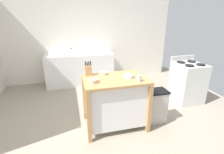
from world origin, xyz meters
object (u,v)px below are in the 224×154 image
(bowl_ceramic_wide, at_px, (93,81))
(trash_bin, at_px, (156,106))
(bowl_stoneware_deep, at_px, (104,73))
(stove, at_px, (187,82))
(knife_block, at_px, (88,70))
(sink_faucet, at_px, (79,49))
(drinking_cup, at_px, (139,78))
(bottle_dish_soap, at_px, (71,52))
(bowl_ceramic_small, at_px, (129,76))
(kitchen_island, at_px, (115,100))

(bowl_ceramic_wide, xyz_separation_m, trash_bin, (1.14, 0.02, -0.62))
(bowl_stoneware_deep, distance_m, stove, 2.07)
(knife_block, bearing_deg, stove, 5.87)
(sink_faucet, bearing_deg, bowl_stoneware_deep, -82.06)
(drinking_cup, bearing_deg, bottle_dish_soap, 112.30)
(bowl_ceramic_small, bearing_deg, bottle_dish_soap, 111.90)
(bowl_ceramic_small, xyz_separation_m, sink_faucet, (-0.66, 2.35, 0.07))
(kitchen_island, xyz_separation_m, sink_faucet, (-0.43, 2.32, 0.49))
(drinking_cup, relative_size, stove, 0.10)
(bowl_stoneware_deep, bearing_deg, stove, 7.27)
(knife_block, bearing_deg, drinking_cup, -33.30)
(stove, bearing_deg, drinking_cup, -155.00)
(bowl_ceramic_wide, height_order, bottle_dish_soap, bottle_dish_soap)
(bottle_dish_soap, bearing_deg, bowl_ceramic_small, -68.10)
(trash_bin, bearing_deg, sink_faucet, 116.48)
(bowl_ceramic_wide, height_order, bowl_stoneware_deep, bowl_ceramic_wide)
(bowl_ceramic_wide, height_order, trash_bin, bowl_ceramic_wide)
(bowl_ceramic_wide, bearing_deg, bottle_dish_soap, 96.58)
(bowl_ceramic_wide, height_order, sink_faucet, sink_faucet)
(bowl_ceramic_wide, relative_size, drinking_cup, 1.56)
(stove, bearing_deg, trash_bin, -152.52)
(bowl_ceramic_small, height_order, stove, stove)
(bowl_ceramic_wide, relative_size, bowl_ceramic_small, 0.98)
(knife_block, relative_size, stove, 0.25)
(drinking_cup, relative_size, trash_bin, 0.16)
(bowl_ceramic_wide, height_order, stove, stove)
(sink_faucet, bearing_deg, bottle_dish_soap, -136.76)
(kitchen_island, distance_m, sink_faucet, 2.41)
(kitchen_island, height_order, bottle_dish_soap, bottle_dish_soap)
(trash_bin, bearing_deg, kitchen_island, 174.28)
(kitchen_island, relative_size, sink_faucet, 4.76)
(bowl_ceramic_small, bearing_deg, bowl_stoneware_deep, 144.91)
(bowl_ceramic_small, height_order, sink_faucet, sink_faucet)
(bowl_stoneware_deep, bearing_deg, knife_block, 175.14)
(knife_block, relative_size, bowl_ceramic_small, 1.55)
(trash_bin, height_order, stove, stove)
(knife_block, height_order, bowl_ceramic_small, knife_block)
(kitchen_island, relative_size, bowl_ceramic_wide, 6.56)
(kitchen_island, distance_m, knife_block, 0.69)
(bowl_ceramic_wide, bearing_deg, sink_faucet, 91.20)
(bowl_stoneware_deep, bearing_deg, sink_faucet, 97.94)
(bowl_stoneware_deep, bearing_deg, bowl_ceramic_wide, -125.91)
(bowl_stoneware_deep, xyz_separation_m, bottle_dish_soap, (-0.50, 1.89, 0.04))
(knife_block, bearing_deg, bowl_ceramic_small, -23.99)
(drinking_cup, bearing_deg, bowl_ceramic_small, 116.46)
(bowl_ceramic_small, xyz_separation_m, drinking_cup, (0.10, -0.20, 0.02))
(kitchen_island, xyz_separation_m, drinking_cup, (0.33, -0.22, 0.45))
(bowl_stoneware_deep, height_order, sink_faucet, sink_faucet)
(kitchen_island, distance_m, bowl_stoneware_deep, 0.51)
(kitchen_island, relative_size, knife_block, 4.17)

